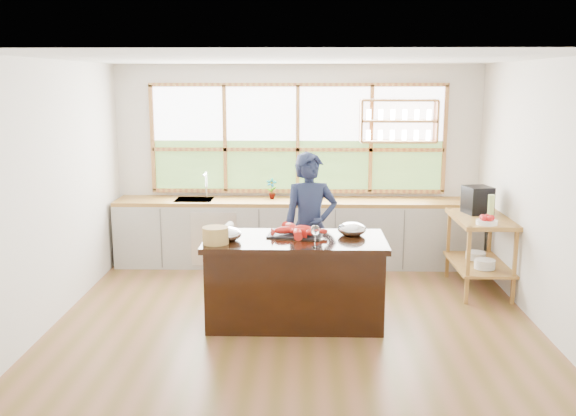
{
  "coord_description": "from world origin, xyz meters",
  "views": [
    {
      "loc": [
        0.09,
        -6.56,
        2.5
      ],
      "look_at": [
        -0.08,
        0.15,
        1.15
      ],
      "focal_mm": 40.0,
      "sensor_mm": 36.0,
      "label": 1
    }
  ],
  "objects_px": {
    "cook": "(310,228)",
    "island": "(295,280)",
    "wicker_basket": "(216,235)",
    "espresso_machine": "(478,200)"
  },
  "relations": [
    {
      "from": "cook",
      "to": "island",
      "type": "bearing_deg",
      "value": -114.95
    },
    {
      "from": "espresso_machine",
      "to": "wicker_basket",
      "type": "relative_size",
      "value": 1.27
    },
    {
      "from": "island",
      "to": "cook",
      "type": "distance_m",
      "value": 0.8
    },
    {
      "from": "island",
      "to": "espresso_machine",
      "type": "xyz_separation_m",
      "value": [
        2.19,
        1.31,
        0.61
      ]
    },
    {
      "from": "wicker_basket",
      "to": "island",
      "type": "bearing_deg",
      "value": 16.29
    },
    {
      "from": "espresso_machine",
      "to": "cook",
      "type": "bearing_deg",
      "value": -175.84
    },
    {
      "from": "espresso_machine",
      "to": "wicker_basket",
      "type": "height_order",
      "value": "espresso_machine"
    },
    {
      "from": "cook",
      "to": "wicker_basket",
      "type": "xyz_separation_m",
      "value": [
        -0.94,
        -0.9,
        0.13
      ]
    },
    {
      "from": "cook",
      "to": "wicker_basket",
      "type": "bearing_deg",
      "value": -147.81
    },
    {
      "from": "island",
      "to": "cook",
      "type": "bearing_deg",
      "value": 76.67
    }
  ]
}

